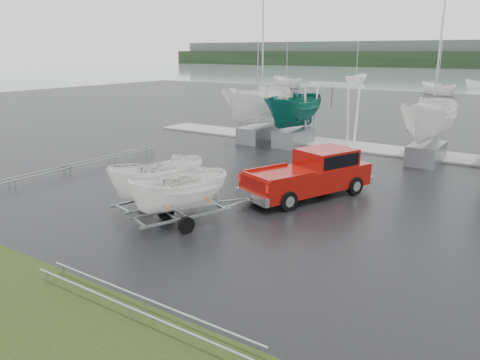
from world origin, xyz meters
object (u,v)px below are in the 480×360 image
pickup_truck (313,172)px  boat_hoist (331,105)px  trailer_hitched (178,161)px  trailer_parked (157,148)px

pickup_truck → boat_hoist: (-4.16, 11.28, 1.63)m
pickup_truck → trailer_hitched: 6.65m
trailer_hitched → trailer_parked: bearing=178.8°
trailer_parked → boat_hoist: bearing=104.3°
trailer_hitched → boat_hoist: 17.43m
pickup_truck → boat_hoist: boat_hoist is taller
pickup_truck → trailer_parked: (-4.09, -5.34, 1.53)m
pickup_truck → boat_hoist: 12.13m
trailer_hitched → boat_hoist: bearing=117.2°
pickup_truck → boat_hoist: size_ratio=1.53×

